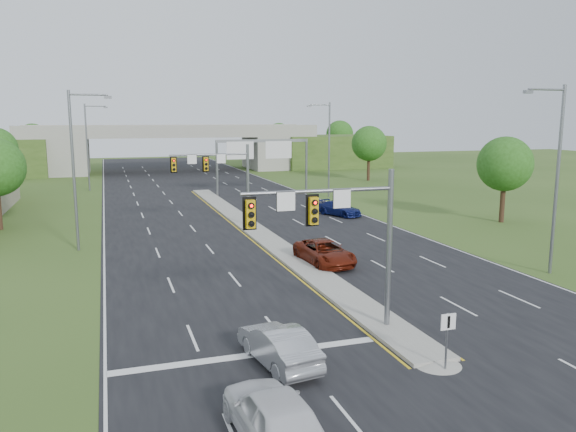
% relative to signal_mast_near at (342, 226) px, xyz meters
% --- Properties ---
extents(ground, '(240.00, 240.00, 0.00)m').
position_rel_signal_mast_near_xyz_m(ground, '(2.26, 0.07, -4.73)').
color(ground, '#354F1C').
rests_on(ground, ground).
extents(road, '(24.00, 160.00, 0.02)m').
position_rel_signal_mast_near_xyz_m(road, '(2.26, 35.07, -4.72)').
color(road, black).
rests_on(road, ground).
extents(median, '(2.00, 54.00, 0.16)m').
position_rel_signal_mast_near_xyz_m(median, '(2.26, 23.07, -4.63)').
color(median, gray).
rests_on(median, road).
extents(median_nose, '(2.00, 2.00, 0.16)m').
position_rel_signal_mast_near_xyz_m(median_nose, '(2.26, -3.93, -4.63)').
color(median_nose, gray).
rests_on(median_nose, road).
extents(lane_markings, '(23.72, 160.00, 0.01)m').
position_rel_signal_mast_near_xyz_m(lane_markings, '(1.66, 28.99, -4.70)').
color(lane_markings, gold).
rests_on(lane_markings, road).
extents(signal_mast_near, '(6.62, 0.60, 7.00)m').
position_rel_signal_mast_near_xyz_m(signal_mast_near, '(0.00, 0.00, 0.00)').
color(signal_mast_near, slate).
rests_on(signal_mast_near, ground).
extents(signal_mast_far, '(6.62, 0.60, 7.00)m').
position_rel_signal_mast_near_xyz_m(signal_mast_far, '(0.00, 25.00, 0.00)').
color(signal_mast_far, slate).
rests_on(signal_mast_far, ground).
extents(keep_right_sign, '(0.60, 0.13, 2.20)m').
position_rel_signal_mast_near_xyz_m(keep_right_sign, '(2.26, -4.45, -3.21)').
color(keep_right_sign, slate).
rests_on(keep_right_sign, ground).
extents(sign_gantry, '(11.58, 0.44, 6.67)m').
position_rel_signal_mast_near_xyz_m(sign_gantry, '(8.95, 44.99, 0.51)').
color(sign_gantry, slate).
rests_on(sign_gantry, ground).
extents(overpass, '(80.00, 14.00, 8.10)m').
position_rel_signal_mast_near_xyz_m(overpass, '(2.26, 80.07, -1.17)').
color(overpass, gray).
rests_on(overpass, ground).
extents(lightpole_l_mid, '(2.85, 0.25, 11.00)m').
position_rel_signal_mast_near_xyz_m(lightpole_l_mid, '(-11.03, 20.07, 1.38)').
color(lightpole_l_mid, slate).
rests_on(lightpole_l_mid, ground).
extents(lightpole_l_far, '(2.85, 0.25, 11.00)m').
position_rel_signal_mast_near_xyz_m(lightpole_l_far, '(-11.03, 55.07, 1.38)').
color(lightpole_l_far, slate).
rests_on(lightpole_l_far, ground).
extents(lightpole_r_near, '(2.85, 0.25, 11.00)m').
position_rel_signal_mast_near_xyz_m(lightpole_r_near, '(15.56, 5.07, 1.38)').
color(lightpole_r_near, slate).
rests_on(lightpole_r_near, ground).
extents(lightpole_r_far, '(2.85, 0.25, 11.00)m').
position_rel_signal_mast_near_xyz_m(lightpole_r_far, '(15.56, 40.07, 1.38)').
color(lightpole_r_far, slate).
rests_on(lightpole_r_far, ground).
extents(tree_r_near, '(4.80, 4.80, 7.60)m').
position_rel_signal_mast_near_xyz_m(tree_r_near, '(24.26, 20.07, 0.45)').
color(tree_r_near, '#382316').
rests_on(tree_r_near, ground).
extents(tree_r_mid, '(5.20, 5.20, 8.12)m').
position_rel_signal_mast_near_xyz_m(tree_r_mid, '(28.26, 55.07, 0.78)').
color(tree_r_mid, '#382316').
rests_on(tree_r_mid, ground).
extents(tree_back_b, '(5.60, 5.60, 8.32)m').
position_rel_signal_mast_near_xyz_m(tree_back_b, '(-21.74, 94.07, 0.78)').
color(tree_back_b, '#382316').
rests_on(tree_back_b, ground).
extents(tree_back_c, '(5.60, 5.60, 8.32)m').
position_rel_signal_mast_near_xyz_m(tree_back_c, '(26.26, 94.07, 0.78)').
color(tree_back_c, '#382316').
rests_on(tree_back_c, ground).
extents(tree_back_d, '(6.00, 6.00, 8.85)m').
position_rel_signal_mast_near_xyz_m(tree_back_d, '(40.26, 94.07, 1.11)').
color(tree_back_d, '#382316').
rests_on(tree_back_d, ground).
extents(car_white, '(2.32, 5.08, 1.69)m').
position_rel_signal_mast_near_xyz_m(car_white, '(-4.99, -6.98, -3.86)').
color(car_white, silver).
rests_on(car_white, road).
extents(car_silver, '(2.22, 4.67, 1.48)m').
position_rel_signal_mast_near_xyz_m(car_silver, '(-3.35, -1.98, -3.97)').
color(car_silver, '#A4A6AC').
rests_on(car_silver, road).
extents(car_far_a, '(2.82, 5.50, 1.49)m').
position_rel_signal_mast_near_xyz_m(car_far_a, '(3.76, 11.22, -3.96)').
color(car_far_a, '#591608').
rests_on(car_far_a, road).
extents(car_far_b, '(3.64, 5.04, 1.35)m').
position_rel_signal_mast_near_xyz_m(car_far_b, '(11.82, 27.66, -4.03)').
color(car_far_b, '#0D154E').
rests_on(car_far_b, road).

